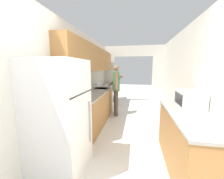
{
  "coord_description": "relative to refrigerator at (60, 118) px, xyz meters",
  "views": [
    {
      "loc": [
        0.17,
        -1.17,
        1.55
      ],
      "look_at": [
        -0.47,
        2.37,
        0.99
      ],
      "focal_mm": 22.0,
      "sensor_mm": 36.0,
      "label": 1
    }
  ],
  "objects": [
    {
      "name": "person",
      "position": [
        0.44,
        2.62,
        0.04
      ],
      "size": [
        0.53,
        0.43,
        1.64
      ],
      "rotation": [
        0.0,
        0.0,
        1.83
      ],
      "color": "#4C4238",
      "rests_on": "ground_plane"
    },
    {
      "name": "refrigerator",
      "position": [
        0.0,
        0.0,
        0.0
      ],
      "size": [
        0.74,
        0.76,
        1.67
      ],
      "color": "white",
      "rests_on": "ground_plane"
    },
    {
      "name": "wall_far_with_doorway",
      "position": [
        0.92,
        4.34,
        0.6
      ],
      "size": [
        2.94,
        0.06,
        2.5
      ],
      "color": "silver",
      "rests_on": "ground_plane"
    },
    {
      "name": "wall_left",
      "position": [
        -0.3,
        1.71,
        0.66
      ],
      "size": [
        0.38,
        7.29,
        2.5
      ],
      "color": "silver",
      "rests_on": "ground_plane"
    },
    {
      "name": "range_oven",
      "position": [
        -0.05,
        3.34,
        -0.38
      ],
      "size": [
        0.66,
        0.77,
        1.03
      ],
      "color": "white",
      "rests_on": "ground_plane"
    },
    {
      "name": "counter_right",
      "position": [
        1.89,
        0.34,
        -0.39
      ],
      "size": [
        0.62,
        1.64,
        0.89
      ],
      "color": "#9E6B38",
      "rests_on": "ground_plane"
    },
    {
      "name": "counter_left",
      "position": [
        -0.06,
        2.03,
        -0.39
      ],
      "size": [
        0.62,
        3.82,
        0.89
      ],
      "color": "#9E6B38",
      "rests_on": "ground_plane"
    },
    {
      "name": "wall_right",
      "position": [
        2.22,
        1.27,
        0.41
      ],
      "size": [
        0.06,
        7.29,
        2.5
      ],
      "color": "silver",
      "rests_on": "ground_plane"
    },
    {
      "name": "microwave",
      "position": [
        1.98,
        0.72,
        0.2
      ],
      "size": [
        0.37,
        0.48,
        0.28
      ],
      "color": "white",
      "rests_on": "counter_right"
    }
  ]
}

